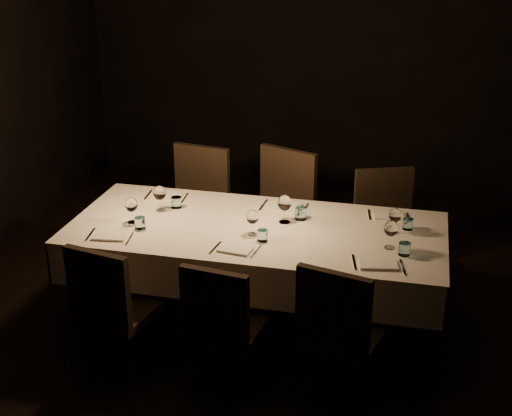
% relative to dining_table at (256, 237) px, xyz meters
% --- Properties ---
extents(room, '(5.01, 6.01, 3.01)m').
position_rel_dining_table_xyz_m(room, '(0.00, 0.00, 0.81)').
color(room, black).
rests_on(room, ground).
extents(dining_table, '(2.52, 1.12, 0.76)m').
position_rel_dining_table_xyz_m(dining_table, '(0.00, 0.00, 0.00)').
color(dining_table, black).
rests_on(dining_table, ground).
extents(chair_near_left, '(0.51, 0.51, 0.90)m').
position_rel_dining_table_xyz_m(chair_near_left, '(-0.74, -0.76, -0.19)').
color(chair_near_left, black).
rests_on(chair_near_left, ground).
extents(place_setting_near_left, '(0.34, 0.40, 0.18)m').
position_rel_dining_table_xyz_m(place_setting_near_left, '(-0.84, -0.22, 0.15)').
color(place_setting_near_left, silver).
rests_on(place_setting_near_left, dining_table).
extents(chair_near_center, '(0.47, 0.47, 0.87)m').
position_rel_dining_table_xyz_m(chair_near_center, '(-0.02, -0.77, -0.20)').
color(chair_near_center, black).
rests_on(chair_near_center, ground).
extents(place_setting_near_center, '(0.32, 0.40, 0.17)m').
position_rel_dining_table_xyz_m(place_setting_near_center, '(0.01, -0.22, 0.14)').
color(place_setting_near_center, silver).
rests_on(place_setting_near_center, dining_table).
extents(chair_near_right, '(0.53, 0.53, 0.92)m').
position_rel_dining_table_xyz_m(chair_near_right, '(0.66, -0.72, -0.18)').
color(chair_near_right, black).
rests_on(chair_near_right, ground).
extents(place_setting_near_right, '(0.35, 0.41, 0.19)m').
position_rel_dining_table_xyz_m(place_setting_near_right, '(0.90, -0.22, 0.15)').
color(place_setting_near_right, silver).
rests_on(place_setting_near_right, dining_table).
extents(chair_far_left, '(0.54, 0.54, 0.99)m').
position_rel_dining_table_xyz_m(chair_far_left, '(-0.70, 0.82, -0.14)').
color(chair_far_left, black).
rests_on(chair_far_left, ground).
extents(place_setting_far_left, '(0.34, 0.41, 0.19)m').
position_rel_dining_table_xyz_m(place_setting_far_left, '(-0.72, 0.22, 0.15)').
color(place_setting_far_left, silver).
rests_on(place_setting_far_left, dining_table).
extents(chair_far_center, '(0.64, 0.64, 1.03)m').
position_rel_dining_table_xyz_m(chair_far_center, '(-0.00, 0.78, -0.12)').
color(chair_far_center, black).
rests_on(chair_far_center, ground).
extents(place_setting_far_center, '(0.36, 0.42, 0.20)m').
position_rel_dining_table_xyz_m(place_setting_far_center, '(0.18, 0.22, 0.15)').
color(place_setting_far_center, silver).
rests_on(place_setting_far_center, dining_table).
extents(chair_far_right, '(0.58, 0.58, 0.94)m').
position_rel_dining_table_xyz_m(chair_far_right, '(0.83, 0.79, -0.17)').
color(chair_far_right, black).
rests_on(chair_far_right, ground).
extents(place_setting_far_right, '(0.33, 0.40, 0.17)m').
position_rel_dining_table_xyz_m(place_setting_far_right, '(0.91, 0.22, 0.14)').
color(place_setting_far_right, silver).
rests_on(place_setting_far_right, dining_table).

